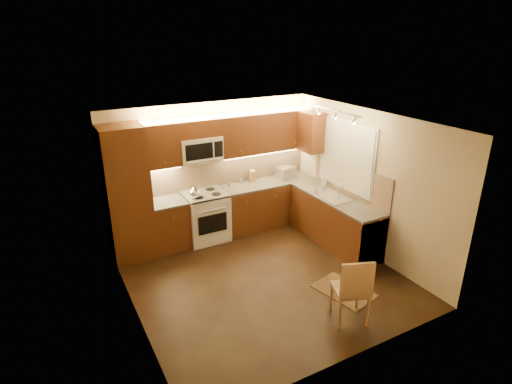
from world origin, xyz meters
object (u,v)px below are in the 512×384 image
soap_bottle (324,181)px  dining_chair (350,288)px  stove (206,216)px  sink (331,191)px  kettle (194,192)px  knife_block (252,176)px  toaster_oven (285,172)px  microwave (200,149)px

soap_bottle → dining_chair: 2.85m
dining_chair → stove: bearing=125.7°
sink → dining_chair: bearing=-121.2°
soap_bottle → kettle: bearing=-168.2°
sink → knife_block: (-0.90, 1.33, 0.04)m
knife_block → soap_bottle: 1.39m
kettle → dining_chair: bearing=-81.1°
stove → toaster_oven: toaster_oven is taller
stove → soap_bottle: size_ratio=4.85×
microwave → soap_bottle: size_ratio=4.01×
microwave → soap_bottle: (2.19, -0.79, -0.73)m
sink → knife_block: 1.61m
stove → knife_block: (1.10, 0.21, 0.55)m
toaster_oven → kettle: bearing=171.4°
kettle → toaster_oven: (2.02, 0.22, -0.03)m
stove → knife_block: size_ratio=4.13×
toaster_oven → stove: bearing=168.1°
stove → knife_block: 1.25m
toaster_oven → soap_bottle: 0.85m
microwave → toaster_oven: bearing=-1.3°
stove → dining_chair: dining_chair is taller
kettle → microwave: bearing=37.6°
microwave → sink: microwave is taller
knife_block → dining_chair: knife_block is taller
stove → toaster_oven: size_ratio=2.47×
microwave → dining_chair: microwave is taller
stove → dining_chair: 3.20m
kettle → sink: bearing=-34.5°
stove → kettle: kettle is taller
sink → dining_chair: 2.35m
knife_block → soap_bottle: knife_block is taller
stove → microwave: microwave is taller
stove → knife_block: bearing=10.8°
dining_chair → microwave: bearing=125.2°
stove → microwave: 1.27m
stove → sink: 2.35m
microwave → sink: size_ratio=0.88×
toaster_oven → dining_chair: 3.38m
sink → toaster_oven: bearing=99.9°
toaster_oven → dining_chair: bearing=-122.0°
toaster_oven → knife_block: size_ratio=1.67×
microwave → toaster_oven: 1.92m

